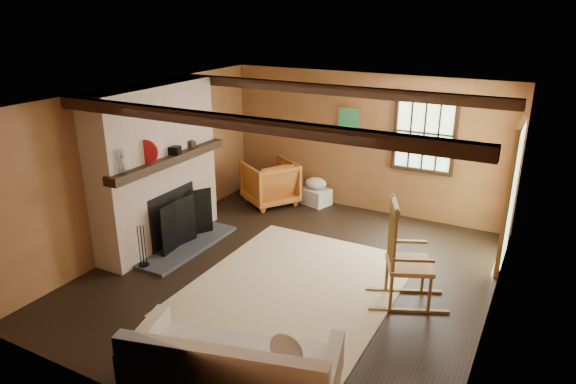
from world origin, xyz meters
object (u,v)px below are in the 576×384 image
Objects in this scene: rocking_chair at (405,261)px; laundry_basket at (316,196)px; sofa at (233,375)px; armchair at (270,183)px; fireplace at (158,174)px.

rocking_chair is 3.45m from laundry_basket.
laundry_basket is at bearing 92.30° from sofa.
laundry_basket is at bearing 19.51° from rocking_chair.
armchair is (-0.76, -0.35, 0.25)m from laundry_basket.
fireplace is 2.40m from armchair.
sofa is at bearing 59.20° from armchair.
armchair is at bearing 73.67° from fireplace.
sofa is 2.36× the size of armchair.
fireplace is at bearing -118.74° from laundry_basket.
laundry_basket is (-2.35, 2.49, -0.41)m from rocking_chair.
armchair reaches higher than sofa.
armchair is (0.64, 2.20, -0.70)m from fireplace.
laundry_basket is 0.57× the size of armchair.
rocking_chair reaches higher than laundry_basket.
laundry_basket is 0.87m from armchair.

